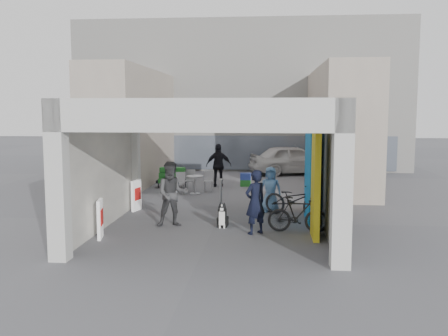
# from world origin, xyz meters

# --- Properties ---
(ground) EXTENTS (90.00, 90.00, 0.00)m
(ground) POSITION_xyz_m (0.00, 0.00, 0.00)
(ground) COLOR #55555A
(ground) RESTS_ON ground
(arcade_canopy) EXTENTS (6.40, 6.45, 6.40)m
(arcade_canopy) POSITION_xyz_m (0.54, -0.82, 2.30)
(arcade_canopy) COLOR #BABAB5
(arcade_canopy) RESTS_ON ground
(far_building) EXTENTS (18.00, 4.08, 8.00)m
(far_building) POSITION_xyz_m (-0.00, 13.99, 3.99)
(far_building) COLOR silver
(far_building) RESTS_ON ground
(plaza_bldg_left) EXTENTS (2.00, 9.00, 5.00)m
(plaza_bldg_left) POSITION_xyz_m (-4.50, 7.50, 2.50)
(plaza_bldg_left) COLOR #A79B8B
(plaza_bldg_left) RESTS_ON ground
(plaza_bldg_right) EXTENTS (2.00, 9.00, 5.00)m
(plaza_bldg_right) POSITION_xyz_m (4.50, 7.50, 2.50)
(plaza_bldg_right) COLOR #A79B8B
(plaza_bldg_right) RESTS_ON ground
(bollard_left) EXTENTS (0.09, 0.09, 0.95)m
(bollard_left) POSITION_xyz_m (-1.59, 2.24, 0.48)
(bollard_left) COLOR #999BA1
(bollard_left) RESTS_ON ground
(bollard_center) EXTENTS (0.09, 0.09, 0.92)m
(bollard_center) POSITION_xyz_m (-0.09, 2.36, 0.46)
(bollard_center) COLOR #999BA1
(bollard_center) RESTS_ON ground
(bollard_right) EXTENTS (0.09, 0.09, 0.83)m
(bollard_right) POSITION_xyz_m (1.61, 2.49, 0.41)
(bollard_right) COLOR #999BA1
(bollard_right) RESTS_ON ground
(advert_board_near) EXTENTS (0.19, 0.56, 1.00)m
(advert_board_near) POSITION_xyz_m (-2.75, -2.12, 0.51)
(advert_board_near) COLOR white
(advert_board_near) RESTS_ON ground
(advert_board_far) EXTENTS (0.20, 0.55, 1.00)m
(advert_board_far) POSITION_xyz_m (-2.75, 1.39, 0.51)
(advert_board_far) COLOR white
(advert_board_far) RESTS_ON ground
(cafe_set) EXTENTS (1.40, 1.13, 0.85)m
(cafe_set) POSITION_xyz_m (-1.45, 5.09, 0.30)
(cafe_set) COLOR #A2A1A6
(cafe_set) RESTS_ON ground
(produce_stand) EXTENTS (1.26, 0.68, 0.83)m
(produce_stand) POSITION_xyz_m (-2.53, 6.28, 0.33)
(produce_stand) COLOR black
(produce_stand) RESTS_ON ground
(crate_stack) EXTENTS (0.47, 0.38, 0.56)m
(crate_stack) POSITION_xyz_m (0.54, 6.91, 0.28)
(crate_stack) COLOR #195A1F
(crate_stack) RESTS_ON ground
(border_collie) EXTENTS (0.27, 0.52, 0.72)m
(border_collie) POSITION_xyz_m (0.24, -0.66, 0.29)
(border_collie) COLOR black
(border_collie) RESTS_ON ground
(man_with_dog) EXTENTS (0.74, 0.70, 1.70)m
(man_with_dog) POSITION_xyz_m (1.17, -1.31, 0.85)
(man_with_dog) COLOR black
(man_with_dog) RESTS_ON ground
(man_back_turned) EXTENTS (1.03, 0.89, 1.83)m
(man_back_turned) POSITION_xyz_m (-1.17, -0.65, 0.91)
(man_back_turned) COLOR #3C3C3F
(man_back_turned) RESTS_ON ground
(man_elderly) EXTENTS (0.75, 0.53, 1.45)m
(man_elderly) POSITION_xyz_m (1.58, 1.61, 0.73)
(man_elderly) COLOR #628EBF
(man_elderly) RESTS_ON ground
(man_crates) EXTENTS (1.10, 0.54, 1.82)m
(man_crates) POSITION_xyz_m (-0.59, 6.66, 0.91)
(man_crates) COLOR black
(man_crates) RESTS_ON ground
(bicycle_front) EXTENTS (2.06, 1.55, 1.03)m
(bicycle_front) POSITION_xyz_m (2.30, 0.99, 0.52)
(bicycle_front) COLOR black
(bicycle_front) RESTS_ON ground
(bicycle_rear) EXTENTS (1.63, 0.57, 0.96)m
(bicycle_rear) POSITION_xyz_m (2.30, -1.04, 0.48)
(bicycle_rear) COLOR black
(bicycle_rear) RESTS_ON ground
(white_van) EXTENTS (4.70, 2.89, 1.49)m
(white_van) POSITION_xyz_m (2.76, 11.09, 0.75)
(white_van) COLOR silver
(white_van) RESTS_ON ground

